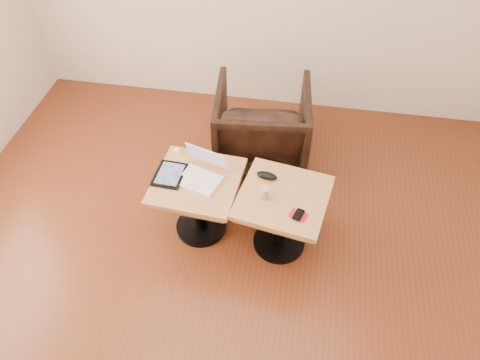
% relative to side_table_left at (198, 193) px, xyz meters
% --- Properties ---
extents(room_shell, '(4.52, 4.52, 2.71)m').
position_rel_side_table_left_xyz_m(room_shell, '(0.24, -0.50, 0.94)').
color(room_shell, '#662B13').
rests_on(room_shell, ground).
extents(side_table_left, '(0.64, 0.64, 0.54)m').
position_rel_side_table_left_xyz_m(side_table_left, '(0.00, 0.00, 0.00)').
color(side_table_left, black).
rests_on(side_table_left, ground).
extents(side_table_right, '(0.69, 0.69, 0.54)m').
position_rel_side_table_left_xyz_m(side_table_right, '(0.62, -0.05, 0.00)').
color(side_table_right, black).
rests_on(side_table_right, ground).
extents(laptop, '(0.38, 0.37, 0.21)m').
position_rel_side_table_left_xyz_m(laptop, '(0.03, 0.04, 0.18)').
color(laptop, white).
rests_on(laptop, side_table_left).
extents(tablet, '(0.22, 0.27, 0.02)m').
position_rel_side_table_left_xyz_m(tablet, '(-0.20, 0.01, 0.14)').
color(tablet, black).
rests_on(tablet, side_table_left).
extents(charging_adapter, '(0.04, 0.04, 0.02)m').
position_rel_side_table_left_xyz_m(charging_adapter, '(-0.21, 0.25, 0.15)').
color(charging_adapter, white).
rests_on(charging_adapter, side_table_left).
extents(glasses_case, '(0.16, 0.09, 0.05)m').
position_rel_side_table_left_xyz_m(glasses_case, '(0.48, 0.10, 0.16)').
color(glasses_case, black).
rests_on(glasses_case, side_table_right).
extents(striped_cup, '(0.08, 0.08, 0.08)m').
position_rel_side_table_left_xyz_m(striped_cup, '(0.49, -0.08, 0.18)').
color(striped_cup, '#CE3B5D').
rests_on(striped_cup, side_table_right).
extents(earbuds_tangle, '(0.07, 0.05, 0.01)m').
position_rel_side_table_left_xyz_m(earbuds_tangle, '(0.67, 0.00, 0.14)').
color(earbuds_tangle, white).
rests_on(earbuds_tangle, side_table_right).
extents(phone_on_sleeve, '(0.13, 0.11, 0.01)m').
position_rel_side_table_left_xyz_m(phone_on_sleeve, '(0.73, -0.21, 0.14)').
color(phone_on_sleeve, maroon).
rests_on(phone_on_sleeve, side_table_right).
extents(armchair, '(0.84, 0.86, 0.72)m').
position_rel_side_table_left_xyz_m(armchair, '(0.35, 0.88, -0.05)').
color(armchair, black).
rests_on(armchair, ground).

